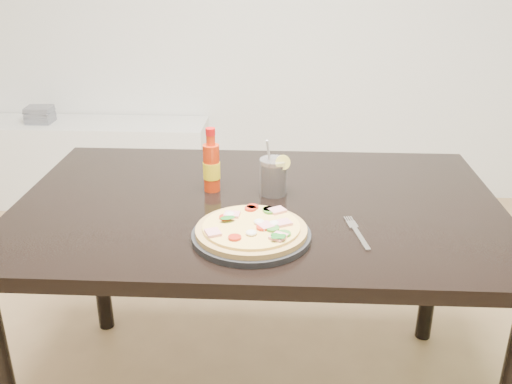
{
  "coord_description": "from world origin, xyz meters",
  "views": [
    {
      "loc": [
        0.36,
        -1.06,
        1.43
      ],
      "look_at": [
        0.29,
        0.33,
        0.83
      ],
      "focal_mm": 40.0,
      "sensor_mm": 36.0,
      "label": 1
    }
  ],
  "objects_px": {
    "fork": "(356,232)",
    "media_console": "(90,163)",
    "hot_sauce_bottle": "(211,166)",
    "plate": "(251,236)",
    "dining_table": "(258,227)",
    "cola_cup": "(274,177)",
    "pizza": "(252,229)"
  },
  "relations": [
    {
      "from": "pizza",
      "to": "hot_sauce_bottle",
      "type": "height_order",
      "value": "hot_sauce_bottle"
    },
    {
      "from": "dining_table",
      "to": "pizza",
      "type": "xyz_separation_m",
      "value": [
        -0.0,
        -0.23,
        0.11
      ]
    },
    {
      "from": "plate",
      "to": "media_console",
      "type": "distance_m",
      "value": 2.21
    },
    {
      "from": "pizza",
      "to": "media_console",
      "type": "bearing_deg",
      "value": 120.26
    },
    {
      "from": "media_console",
      "to": "dining_table",
      "type": "bearing_deg",
      "value": -56.21
    },
    {
      "from": "cola_cup",
      "to": "pizza",
      "type": "bearing_deg",
      "value": -99.1
    },
    {
      "from": "plate",
      "to": "fork",
      "type": "xyz_separation_m",
      "value": [
        0.27,
        0.05,
        -0.01
      ]
    },
    {
      "from": "cola_cup",
      "to": "hot_sauce_bottle",
      "type": "bearing_deg",
      "value": 175.01
    },
    {
      "from": "hot_sauce_bottle",
      "to": "cola_cup",
      "type": "xyz_separation_m",
      "value": [
        0.19,
        -0.02,
        -0.03
      ]
    },
    {
      "from": "fork",
      "to": "media_console",
      "type": "relative_size",
      "value": 0.13
    },
    {
      "from": "hot_sauce_bottle",
      "to": "media_console",
      "type": "bearing_deg",
      "value": 121.33
    },
    {
      "from": "pizza",
      "to": "fork",
      "type": "xyz_separation_m",
      "value": [
        0.27,
        0.05,
        -0.02
      ]
    },
    {
      "from": "fork",
      "to": "hot_sauce_bottle",
      "type": "bearing_deg",
      "value": 137.04
    },
    {
      "from": "hot_sauce_bottle",
      "to": "media_console",
      "type": "height_order",
      "value": "hot_sauce_bottle"
    },
    {
      "from": "plate",
      "to": "media_console",
      "type": "relative_size",
      "value": 0.22
    },
    {
      "from": "hot_sauce_bottle",
      "to": "fork",
      "type": "xyz_separation_m",
      "value": [
        0.41,
        -0.26,
        -0.07
      ]
    },
    {
      "from": "dining_table",
      "to": "hot_sauce_bottle",
      "type": "distance_m",
      "value": 0.23
    },
    {
      "from": "hot_sauce_bottle",
      "to": "media_console",
      "type": "distance_m",
      "value": 1.9
    },
    {
      "from": "hot_sauce_bottle",
      "to": "media_console",
      "type": "xyz_separation_m",
      "value": [
        -0.94,
        1.55,
        -0.58
      ]
    },
    {
      "from": "plate",
      "to": "fork",
      "type": "bearing_deg",
      "value": 9.82
    },
    {
      "from": "dining_table",
      "to": "fork",
      "type": "xyz_separation_m",
      "value": [
        0.26,
        -0.19,
        0.09
      ]
    },
    {
      "from": "dining_table",
      "to": "cola_cup",
      "type": "distance_m",
      "value": 0.15
    },
    {
      "from": "cola_cup",
      "to": "fork",
      "type": "bearing_deg",
      "value": -47.94
    },
    {
      "from": "plate",
      "to": "hot_sauce_bottle",
      "type": "distance_m",
      "value": 0.34
    },
    {
      "from": "dining_table",
      "to": "cola_cup",
      "type": "bearing_deg",
      "value": 53.94
    },
    {
      "from": "dining_table",
      "to": "cola_cup",
      "type": "xyz_separation_m",
      "value": [
        0.04,
        0.06,
        0.14
      ]
    },
    {
      "from": "media_console",
      "to": "plate",
      "type": "bearing_deg",
      "value": -59.8
    },
    {
      "from": "dining_table",
      "to": "fork",
      "type": "distance_m",
      "value": 0.33
    },
    {
      "from": "pizza",
      "to": "hot_sauce_bottle",
      "type": "relative_size",
      "value": 1.44
    },
    {
      "from": "hot_sauce_bottle",
      "to": "fork",
      "type": "relative_size",
      "value": 1.04
    },
    {
      "from": "hot_sauce_bottle",
      "to": "fork",
      "type": "distance_m",
      "value": 0.49
    },
    {
      "from": "plate",
      "to": "cola_cup",
      "type": "distance_m",
      "value": 0.3
    }
  ]
}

